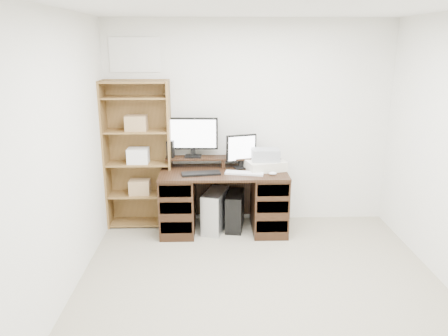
{
  "coord_description": "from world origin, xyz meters",
  "views": [
    {
      "loc": [
        -0.45,
        -3.31,
        2.22
      ],
      "look_at": [
        -0.32,
        1.43,
        0.85
      ],
      "focal_mm": 35.0,
      "sensor_mm": 36.0,
      "label": 1
    }
  ],
  "objects_px": {
    "printer": "(265,165)",
    "monitor_small": "(241,150)",
    "monitor_wide": "(193,135)",
    "bookshelf": "(138,154)",
    "tower_silver": "(215,211)",
    "desk": "(224,200)",
    "tower_black": "(235,211)"
  },
  "relations": [
    {
      "from": "printer",
      "to": "tower_silver",
      "type": "xyz_separation_m",
      "value": [
        -0.6,
        -0.06,
        -0.56
      ]
    },
    {
      "from": "desk",
      "to": "tower_silver",
      "type": "bearing_deg",
      "value": -179.46
    },
    {
      "from": "bookshelf",
      "to": "desk",
      "type": "bearing_deg",
      "value": -11.67
    },
    {
      "from": "monitor_wide",
      "to": "monitor_small",
      "type": "xyz_separation_m",
      "value": [
        0.58,
        -0.1,
        -0.17
      ]
    },
    {
      "from": "monitor_small",
      "to": "printer",
      "type": "relative_size",
      "value": 0.92
    },
    {
      "from": "monitor_small",
      "to": "printer",
      "type": "distance_m",
      "value": 0.34
    },
    {
      "from": "desk",
      "to": "bookshelf",
      "type": "relative_size",
      "value": 0.83
    },
    {
      "from": "monitor_wide",
      "to": "tower_silver",
      "type": "relative_size",
      "value": 1.22
    },
    {
      "from": "monitor_wide",
      "to": "bookshelf",
      "type": "xyz_separation_m",
      "value": [
        -0.66,
        -0.02,
        -0.22
      ]
    },
    {
      "from": "monitor_small",
      "to": "tower_silver",
      "type": "height_order",
      "value": "monitor_small"
    },
    {
      "from": "monitor_wide",
      "to": "bookshelf",
      "type": "height_order",
      "value": "bookshelf"
    },
    {
      "from": "tower_black",
      "to": "printer",
      "type": "bearing_deg",
      "value": 10.67
    },
    {
      "from": "monitor_wide",
      "to": "bookshelf",
      "type": "relative_size",
      "value": 0.34
    },
    {
      "from": "monitor_wide",
      "to": "monitor_small",
      "type": "bearing_deg",
      "value": -7.3
    },
    {
      "from": "monitor_small",
      "to": "printer",
      "type": "height_order",
      "value": "monitor_small"
    },
    {
      "from": "tower_black",
      "to": "tower_silver",
      "type": "bearing_deg",
      "value": -161.21
    },
    {
      "from": "monitor_small",
      "to": "printer",
      "type": "bearing_deg",
      "value": -32.12
    },
    {
      "from": "desk",
      "to": "monitor_small",
      "type": "xyz_separation_m",
      "value": [
        0.22,
        0.14,
        0.58
      ]
    },
    {
      "from": "bookshelf",
      "to": "monitor_wide",
      "type": "bearing_deg",
      "value": 2.14
    },
    {
      "from": "printer",
      "to": "bookshelf",
      "type": "relative_size",
      "value": 0.25
    },
    {
      "from": "printer",
      "to": "monitor_small",
      "type": "bearing_deg",
      "value": 149.46
    },
    {
      "from": "monitor_small",
      "to": "desk",
      "type": "bearing_deg",
      "value": -165.02
    },
    {
      "from": "monitor_wide",
      "to": "printer",
      "type": "relative_size",
      "value": 1.36
    },
    {
      "from": "desk",
      "to": "monitor_small",
      "type": "relative_size",
      "value": 3.65
    },
    {
      "from": "tower_black",
      "to": "monitor_wide",
      "type": "bearing_deg",
      "value": 167.26
    },
    {
      "from": "monitor_wide",
      "to": "tower_silver",
      "type": "height_order",
      "value": "monitor_wide"
    },
    {
      "from": "desk",
      "to": "tower_black",
      "type": "xyz_separation_m",
      "value": [
        0.14,
        0.04,
        -0.16
      ]
    },
    {
      "from": "tower_silver",
      "to": "bookshelf",
      "type": "distance_m",
      "value": 1.17
    },
    {
      "from": "tower_black",
      "to": "bookshelf",
      "type": "distance_m",
      "value": 1.37
    },
    {
      "from": "monitor_small",
      "to": "bookshelf",
      "type": "distance_m",
      "value": 1.25
    },
    {
      "from": "monitor_wide",
      "to": "bookshelf",
      "type": "bearing_deg",
      "value": -175.27
    },
    {
      "from": "tower_black",
      "to": "bookshelf",
      "type": "bearing_deg",
      "value": -179.97
    }
  ]
}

